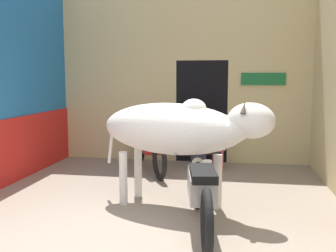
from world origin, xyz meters
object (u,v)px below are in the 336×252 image
Objects in this scene: cow at (178,129)px; plastic_stool at (218,158)px; motorcycle_near at (201,190)px; motorcycle_far at (148,147)px; shopkeeper_seated at (199,135)px.

plastic_stool is (0.43, 2.25, -0.82)m from cow.
motorcycle_far is at bearing 114.29° from motorcycle_near.
motorcycle_near is 1.12× the size of motorcycle_far.
shopkeeper_seated is at bearing 172.12° from plastic_stool.
shopkeeper_seated is at bearing 95.53° from motorcycle_near.
shopkeeper_seated reaches higher than motorcycle_far.
shopkeeper_seated reaches higher than motorcycle_near.
shopkeeper_seated is at bearing 20.61° from motorcycle_far.
plastic_stool is (1.25, 0.29, -0.22)m from motorcycle_far.
plastic_stool is at bearing 13.05° from motorcycle_far.
motorcycle_far is (-1.19, 2.63, -0.01)m from motorcycle_near.
motorcycle_near is 2.93m from plastic_stool.
motorcycle_near is 1.77× the size of shopkeeper_seated.
motorcycle_near is 5.06× the size of plastic_stool.
shopkeeper_seated is at bearing 88.12° from cow.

